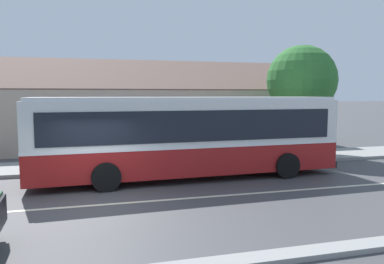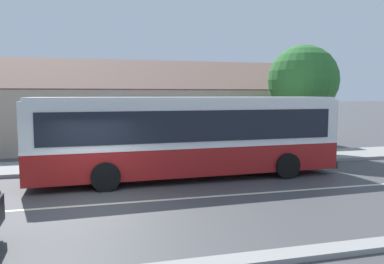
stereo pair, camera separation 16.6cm
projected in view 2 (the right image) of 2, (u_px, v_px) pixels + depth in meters
The scene contains 8 objects.
ground_plane at pixel (96, 205), 11.12m from camera, with size 300.00×300.00×0.00m, color #424244.
sidewalk_far at pixel (95, 166), 16.89m from camera, with size 60.00×3.00×0.15m, color gray.
lane_divider_stripe at pixel (96, 205), 11.12m from camera, with size 60.00×0.16×0.01m, color beige.
community_building at pixel (94, 116), 24.16m from camera, with size 28.41×8.56×6.57m.
transit_bus at pixel (188, 135), 14.65m from camera, with size 12.03×3.04×3.18m.
bench_by_building at pixel (55, 156), 16.43m from camera, with size 1.61×0.51×0.94m.
street_tree_primary at pixel (304, 82), 19.95m from camera, with size 3.71×3.71×5.89m.
bus_stop_sign at pixel (311, 128), 18.36m from camera, with size 0.36×0.07×2.40m.
Camera 2 is at (0.04, -11.22, 3.27)m, focal length 35.00 mm.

